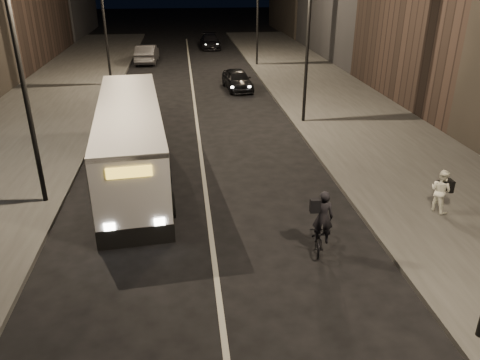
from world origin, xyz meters
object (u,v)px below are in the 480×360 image
object	(u,v)px
streetlight_left_far	(107,4)
pedestrian_woman	(441,191)
city_bus	(131,138)
car_near	(237,80)
streetlight_right_mid	(304,17)
car_mid	(147,54)
cyclist_on_bicycle	(320,230)
streetlight_left_near	(25,47)
car_far	(210,41)

from	to	relation	value
streetlight_left_far	pedestrian_woman	distance (m)	24.54
city_bus	car_near	size ratio (longest dim) A/B	2.72
streetlight_right_mid	car_mid	xyz separation A→B (m)	(-8.93, 18.50, -4.58)
streetlight_right_mid	cyclist_on_bicycle	xyz separation A→B (m)	(-2.22, -11.93, -4.71)
streetlight_right_mid	car_near	bearing A→B (deg)	106.36
pedestrian_woman	car_near	bearing A→B (deg)	-10.74
streetlight_left_far	pedestrian_woman	bearing A→B (deg)	-57.60
streetlight_left_near	car_far	xyz separation A→B (m)	(7.66, 33.82, -4.68)
streetlight_left_far	car_far	world-z (taller)	streetlight_left_far
streetlight_left_far	pedestrian_woman	xyz separation A→B (m)	(12.93, -20.37, -4.47)
cyclist_on_bicycle	streetlight_right_mid	bearing A→B (deg)	94.79
streetlight_left_far	car_mid	world-z (taller)	streetlight_left_far
streetlight_left_far	car_far	distance (m)	18.18
city_bus	streetlight_left_far	bearing A→B (deg)	94.05
streetlight_right_mid	pedestrian_woman	distance (m)	11.52
streetlight_right_mid	cyclist_on_bicycle	size ratio (longest dim) A/B	4.15
city_bus	car_far	xyz separation A→B (m)	(5.05, 31.62, -0.90)
streetlight_left_near	car_near	bearing A→B (deg)	62.38
streetlight_left_far	city_bus	bearing A→B (deg)	-80.64
cyclist_on_bicycle	car_near	distance (m)	19.86
cyclist_on_bicycle	pedestrian_woman	distance (m)	4.76
streetlight_left_near	car_mid	bearing A→B (deg)	86.26
streetlight_left_far	pedestrian_woman	world-z (taller)	streetlight_left_far
city_bus	pedestrian_woman	size ratio (longest dim) A/B	7.45
city_bus	pedestrian_woman	xyz separation A→B (m)	(10.33, -4.57, -0.69)
streetlight_right_mid	car_far	bearing A→B (deg)	96.64
car_near	cyclist_on_bicycle	bearing A→B (deg)	-95.41
car_far	streetlight_left_near	bearing A→B (deg)	-103.61
city_bus	streetlight_right_mid	bearing A→B (deg)	30.47
streetlight_left_near	city_bus	distance (m)	5.09
city_bus	pedestrian_woman	bearing A→B (deg)	-29.16
cyclist_on_bicycle	pedestrian_woman	size ratio (longest dim) A/B	1.33
streetlight_left_far	car_mid	size ratio (longest dim) A/B	1.72
city_bus	car_mid	bearing A→B (deg)	86.75
city_bus	cyclist_on_bicycle	distance (m)	8.51
city_bus	cyclist_on_bicycle	world-z (taller)	city_bus
cyclist_on_bicycle	car_far	distance (m)	37.76
car_mid	car_far	xyz separation A→B (m)	(5.92, 7.32, -0.09)
car_near	car_far	size ratio (longest dim) A/B	0.85
streetlight_right_mid	cyclist_on_bicycle	bearing A→B (deg)	-100.56
city_bus	car_near	world-z (taller)	city_bus
car_near	car_mid	world-z (taller)	car_mid
city_bus	pedestrian_woman	distance (m)	11.31
city_bus	car_far	distance (m)	32.04
streetlight_left_near	pedestrian_woman	xyz separation A→B (m)	(12.93, -2.37, -4.47)
streetlight_left_far	car_mid	xyz separation A→B (m)	(1.73, 8.50, -4.58)
car_near	streetlight_right_mid	bearing A→B (deg)	-79.35
city_bus	car_mid	size ratio (longest dim) A/B	2.31
streetlight_right_mid	car_near	world-z (taller)	streetlight_right_mid
cyclist_on_bicycle	streetlight_left_near	bearing A→B (deg)	170.38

